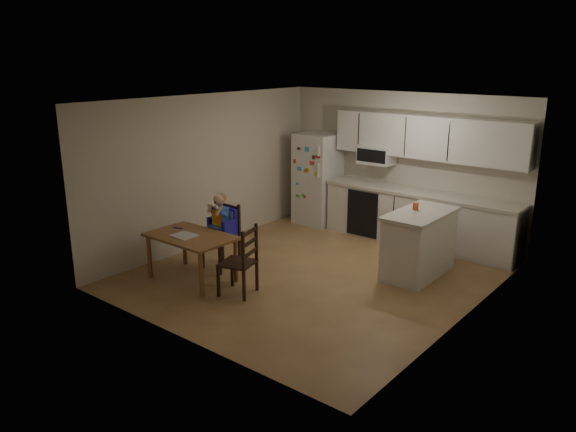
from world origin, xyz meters
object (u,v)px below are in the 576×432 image
(chair_booster, at_px, (223,223))
(red_cup, at_px, (416,206))
(kitchen_island, at_px, (419,243))
(refrigerator, at_px, (318,179))
(chair_side, at_px, (244,257))
(dining_table, at_px, (191,241))

(chair_booster, bearing_deg, red_cup, 38.63)
(kitchen_island, relative_size, red_cup, 12.11)
(refrigerator, xyz_separation_m, chair_booster, (0.31, -2.79, -0.15))
(kitchen_island, bearing_deg, refrigerator, 156.00)
(kitchen_island, xyz_separation_m, chair_side, (-1.46, -2.13, 0.06))
(kitchen_island, height_order, dining_table, kitchen_island)
(chair_side, bearing_deg, kitchen_island, 129.36)
(refrigerator, height_order, red_cup, refrigerator)
(dining_table, bearing_deg, chair_side, 4.64)
(red_cup, xyz_separation_m, dining_table, (-2.28, -2.26, -0.43))
(refrigerator, bearing_deg, kitchen_island, -24.00)
(refrigerator, distance_m, dining_table, 3.44)
(dining_table, height_order, chair_side, chair_side)
(red_cup, relative_size, chair_booster, 0.09)
(kitchen_island, xyz_separation_m, dining_table, (-2.40, -2.20, 0.10))
(refrigerator, bearing_deg, dining_table, -84.87)
(refrigerator, xyz_separation_m, kitchen_island, (2.71, -1.21, -0.37))
(refrigerator, distance_m, chair_booster, 2.81)
(kitchen_island, height_order, chair_side, chair_side)
(refrigerator, xyz_separation_m, chair_side, (1.25, -3.33, -0.31))
(kitchen_island, xyz_separation_m, red_cup, (-0.12, 0.06, 0.52))
(red_cup, bearing_deg, dining_table, -135.30)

